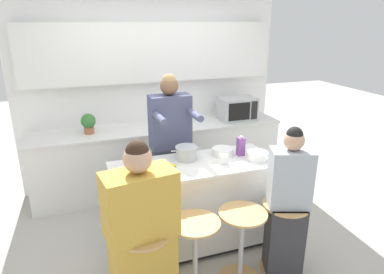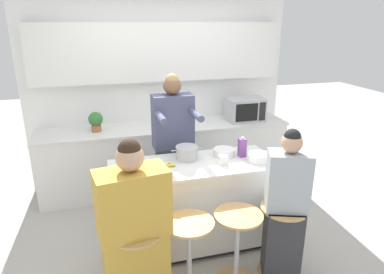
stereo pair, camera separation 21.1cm
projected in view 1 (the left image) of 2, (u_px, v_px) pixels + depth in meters
name	position (u px, v px, depth m)	size (l,w,h in m)	color
ground_plane	(194.00, 244.00, 3.59)	(16.00, 16.00, 0.00)	#B2ADA3
wall_back	(152.00, 74.00, 4.59)	(3.57, 0.22, 2.70)	white
back_counter	(160.00, 157.00, 4.68)	(3.32, 0.64, 0.89)	white
kitchen_island	(194.00, 205.00, 3.44)	(1.60, 0.64, 0.91)	black
bar_stool_leftmost	(145.00, 265.00, 2.69)	(0.41, 0.41, 0.69)	tan
bar_stool_center_left	(195.00, 252.00, 2.84)	(0.41, 0.41, 0.69)	tan
bar_stool_center_right	(241.00, 241.00, 2.97)	(0.41, 0.41, 0.69)	tan
bar_stool_rightmost	(284.00, 232.00, 3.10)	(0.41, 0.41, 0.69)	tan
person_cooking	(171.00, 152.00, 3.77)	(0.44, 0.55, 1.71)	#383842
person_wrapped_blanket	(142.00, 236.00, 2.59)	(0.57, 0.36, 1.45)	gold
person_seated_near	(287.00, 210.00, 3.01)	(0.40, 0.35, 1.41)	#333338
cooking_pot	(186.00, 153.00, 3.37)	(0.31, 0.22, 0.13)	#B7BABC
fruit_bowl	(257.00, 156.00, 3.38)	(0.21, 0.21, 0.08)	white
mixing_bowl_steel	(223.00, 151.00, 3.49)	(0.22, 0.22, 0.07)	white
coffee_cup_near	(136.00, 165.00, 3.16)	(0.11, 0.08, 0.08)	#4C7099
coffee_cup_far	(223.00, 159.00, 3.29)	(0.12, 0.08, 0.09)	white
banana_bunch	(170.00, 165.00, 3.21)	(0.13, 0.09, 0.04)	yellow
juice_carton	(241.00, 146.00, 3.47)	(0.07, 0.07, 0.20)	#7A428E
microwave	(237.00, 109.00, 4.79)	(0.51, 0.33, 0.32)	#B2B5B7
potted_plant	(88.00, 123.00, 4.21)	(0.18, 0.18, 0.25)	#A86042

